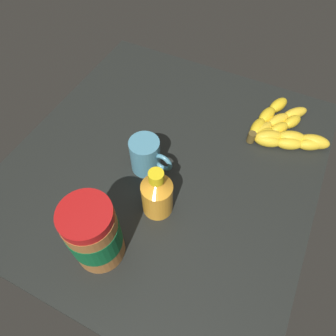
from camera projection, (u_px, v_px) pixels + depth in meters
ground_plane at (165, 166)px, 78.25cm from camera, size 72.11×78.55×4.21cm
banana_bunch at (281, 130)px, 80.31cm from camera, size 20.04×19.69×3.53cm
peanut_butter_jar at (94, 234)px, 56.79cm from camera, size 9.89×9.89×16.59cm
honey_bottle at (157, 194)px, 64.38cm from camera, size 6.67×6.67×13.47cm
coffee_mug at (146, 155)px, 71.74cm from camera, size 10.73×7.02×9.06cm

